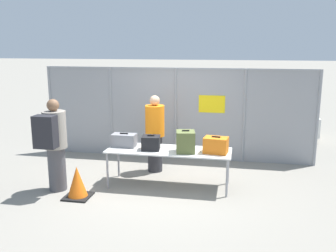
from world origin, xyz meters
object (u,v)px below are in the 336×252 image
Objects in this scene: suitcase_olive at (186,142)px; suitcase_orange at (216,145)px; suitcase_grey at (124,140)px; traveler_hooded at (54,142)px; inspection_table at (169,152)px; suitcase_black at (151,143)px; traffic_cone at (77,183)px; utility_trailer at (259,122)px; security_worker_near at (155,133)px.

suitcase_orange is (0.55, 0.05, -0.05)m from suitcase_olive.
traveler_hooded reaches higher than suitcase_grey.
suitcase_olive is at bearing -14.88° from inspection_table.
inspection_table is 0.90m from suitcase_orange.
suitcase_grey is 1.25m from suitcase_olive.
inspection_table is 5.60× the size of suitcase_olive.
suitcase_olive reaches higher than suitcase_black.
suitcase_olive is at bearing 22.51° from traffic_cone.
inspection_table is at bearing 8.49° from suitcase_black.
utility_trailer is at bearing 54.64° from traveler_hooded.
security_worker_near reaches higher than suitcase_black.
utility_trailer is (2.77, 4.46, -0.45)m from suitcase_grey.
utility_trailer is at bearing 67.56° from inspection_table.
suitcase_black is at bearing -171.51° from inspection_table.
traffic_cone is (-1.04, -1.66, -0.58)m from security_worker_near.
suitcase_black reaches higher than utility_trailer.
inspection_table is 4.10× the size of traffic_cone.
traveler_hooded is at bearing 36.91° from security_worker_near.
suitcase_orange is 4.70m from utility_trailer.
suitcase_olive is (1.23, -0.17, 0.07)m from suitcase_grey.
suitcase_black is at bearing -115.70° from utility_trailer.
traffic_cone is at bearing -122.70° from suitcase_grey.
suitcase_orange is 2.96m from traveler_hooded.
suitcase_olive is at bearing 14.59° from traveler_hooded.
inspection_table is at bearing -4.95° from suitcase_grey.
suitcase_olive is at bearing 124.95° from security_worker_near.
security_worker_near is at bearing 130.87° from suitcase_olive.
suitcase_olive is at bearing -7.67° from suitcase_grey.
suitcase_orange is 0.81× the size of traffic_cone.
traveler_hooded is 0.41× the size of utility_trailer.
traffic_cone is at bearing -122.04° from utility_trailer.
traffic_cone is (-3.37, -5.38, -0.14)m from utility_trailer.
traveler_hooded is 3.00× the size of traffic_cone.
inspection_table is 1.43× the size of security_worker_near.
suitcase_black is 0.87× the size of suitcase_olive.
inspection_table is at bearing -112.44° from utility_trailer.
security_worker_near is 0.40× the size of utility_trailer.
suitcase_grey is 1.27× the size of suitcase_black.
traveler_hooded is 2.13m from security_worker_near.
traveler_hooded is (-1.11, -0.71, 0.10)m from suitcase_grey.
traffic_cone is at bearing -157.49° from suitcase_olive.
suitcase_olive is 2.08m from traffic_cone.
utility_trailer is at bearing 64.30° from suitcase_black.
traffic_cone is (-1.82, -0.76, -0.66)m from suitcase_olive.
traffic_cone is at bearing 51.99° from security_worker_near.
suitcase_olive is 0.56m from suitcase_orange.
suitcase_olive is (0.33, -0.09, 0.24)m from inspection_table.
suitcase_olive is 2.40m from traveler_hooded.
traveler_hooded is 0.88m from traffic_cone.
suitcase_grey is at bearing -121.91° from utility_trailer.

